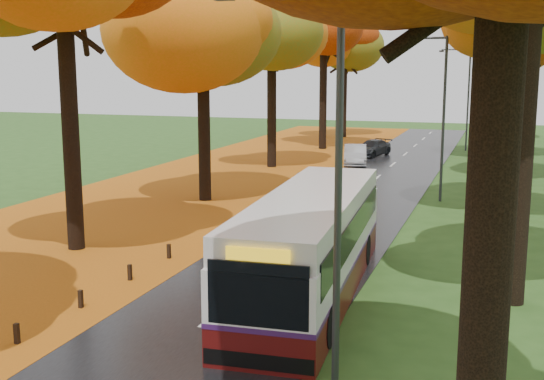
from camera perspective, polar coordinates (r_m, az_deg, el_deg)
The scene contains 12 objects.
road at distance 30.47m, azimuth 5.13°, elevation -2.12°, with size 6.50×90.00×0.04m, color black.
centre_line at distance 30.47m, azimuth 5.13°, elevation -2.08°, with size 0.12×90.00×0.01m, color silver.
leaf_verge at distance 33.70m, azimuth -9.91°, elevation -1.06°, with size 12.00×90.00×0.02m, color #8B450C.
leaf_drift at distance 31.31m, azimuth -0.30°, elevation -1.70°, with size 0.90×90.00×0.01m, color #B66012.
trees_left at distance 34.23m, azimuth -5.93°, elevation 15.23°, with size 9.20×74.00×13.88m.
streetlamp_near at distance 12.45m, azimuth 4.46°, elevation 1.93°, with size 2.45×0.18×8.00m.
streetlamp_mid at distance 34.13m, azimuth 13.78°, elevation 6.91°, with size 2.45×0.18×8.00m.
streetlamp_far at distance 56.05m, azimuth 15.86°, elevation 7.98°, with size 2.45×0.18×8.00m.
bus at distance 19.62m, azimuth 3.28°, elevation -4.38°, with size 3.28×11.23×2.92m.
car_white at distance 34.41m, azimuth 2.79°, elevation 0.44°, with size 1.50×3.74×1.27m, color #BCBDC1.
car_silver at distance 46.04m, azimuth 6.98°, elevation 2.92°, with size 1.46×4.18×1.38m, color #A3A6AB.
car_dark at distance 51.28m, azimuth 8.39°, elevation 3.50°, with size 1.62×3.99×1.16m, color black.
Camera 1 is at (7.00, -3.94, 6.50)m, focal length 45.00 mm.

